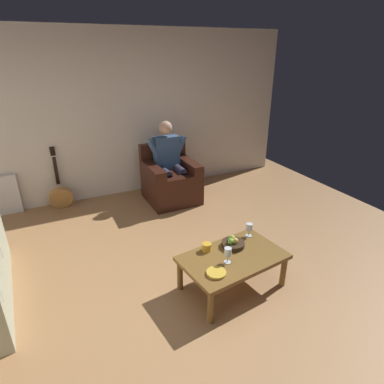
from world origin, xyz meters
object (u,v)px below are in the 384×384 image
Objects in this scene: person_seated at (169,159)px; wine_glass_near at (228,253)px; decorative_dish at (216,273)px; wine_glass_far at (249,228)px; candle_jar at (207,247)px; coffee_table at (233,260)px; guitar at (61,195)px; fruit_bowl at (233,243)px; armchair at (170,181)px.

person_seated is 7.76× the size of wine_glass_near.
person_seated is at bearing -102.46° from decorative_dish.
wine_glass_far is (-0.10, 2.05, -0.20)m from person_seated.
wine_glass_near is 1.68× the size of candle_jar.
wine_glass_far is (-0.36, -0.25, 0.16)m from coffee_table.
wine_glass_near is (-1.28, 2.78, 0.28)m from guitar.
guitar reaches higher than wine_glass_near.
guitar is 3.03m from wine_glass_far.
wine_glass_far reaches higher than candle_jar.
guitar is at bearing -60.07° from fruit_bowl.
armchair is at bearing -87.07° from wine_glass_far.
armchair reaches higher than wine_glass_near.
decorative_dish is (-1.09, 2.88, 0.18)m from guitar.
fruit_bowl is at bearing -132.73° from wine_glass_near.
person_seated is 8.22× the size of wine_glass_far.
candle_jar is (0.44, 2.09, -0.26)m from person_seated.
candle_jar is at bearing -46.62° from coffee_table.
coffee_table is 6.75× the size of wine_glass_near.
fruit_bowl is at bearing -121.09° from coffee_table.
armchair is 2.36m from wine_glass_near.
guitar is (1.38, -2.71, -0.12)m from coffee_table.
coffee_table is at bearing -149.84° from decorative_dish.
person_seated is 1.75m from guitar.
guitar reaches higher than fruit_bowl.
decorative_dish is (0.29, 0.17, 0.06)m from coffee_table.
coffee_table is 0.20m from wine_glass_near.
fruit_bowl is (0.16, 2.11, 0.09)m from armchair.
fruit_bowl is at bearing -140.04° from decorative_dish.
guitar is 2.79m from candle_jar.
decorative_dish reaches higher than coffee_table.
fruit_bowl is at bearing 119.93° from guitar.
fruit_bowl is at bearing 85.35° from armchair.
wine_glass_far is at bearing -147.34° from decorative_dish.
wine_glass_far is at bearing -145.39° from coffee_table.
wine_glass_far is 0.77m from decorative_dish.
person_seated is 2.06m from wine_glass_far.
wine_glass_near is 0.23m from decorative_dish.
guitar reaches higher than wine_glass_far.
coffee_table is 3.05m from guitar.
person_seated is 1.34× the size of guitar.
person_seated is at bearing -102.00° from candle_jar.
decorative_dish is (0.54, 2.46, -0.29)m from person_seated.
armchair is 2.12m from fruit_bowl.
armchair is 9.12× the size of candle_jar.
person_seated reaches higher than wine_glass_near.
fruit_bowl is at bearing 169.66° from candle_jar.
fruit_bowl is (0.16, 2.14, -0.26)m from person_seated.
armchair is at bearing 90.00° from person_seated.
person_seated is at bearing 165.58° from guitar.
decorative_dish is at bearing 30.16° from coffee_table.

